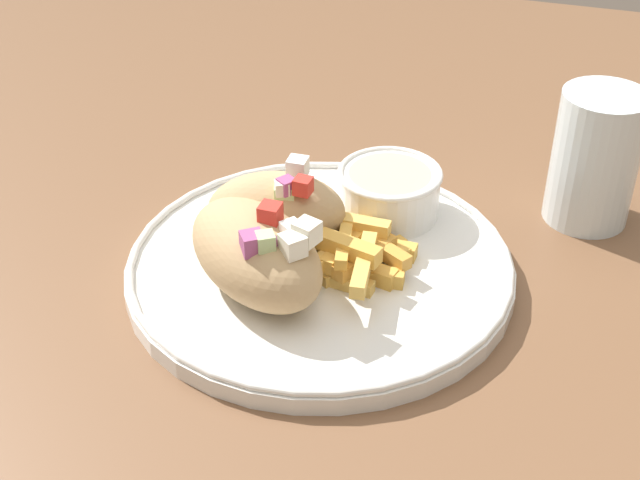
# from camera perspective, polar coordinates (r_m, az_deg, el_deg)

# --- Properties ---
(table) EXTENTS (1.23, 1.23, 0.76)m
(table) POSITION_cam_1_polar(r_m,az_deg,el_deg) (0.77, 2.49, -5.27)
(table) COLOR brown
(table) RESTS_ON ground_plane
(plate) EXTENTS (0.30, 0.30, 0.02)m
(plate) POSITION_cam_1_polar(r_m,az_deg,el_deg) (0.68, 0.00, -1.68)
(plate) COLOR white
(plate) RESTS_ON table
(pita_sandwich_near) EXTENTS (0.15, 0.14, 0.07)m
(pita_sandwich_near) POSITION_cam_1_polar(r_m,az_deg,el_deg) (0.64, -4.10, -0.82)
(pita_sandwich_near) COLOR tan
(pita_sandwich_near) RESTS_ON plate
(pita_sandwich_far) EXTENTS (0.12, 0.09, 0.07)m
(pita_sandwich_far) POSITION_cam_1_polar(r_m,az_deg,el_deg) (0.68, -2.80, 1.84)
(pita_sandwich_far) COLOR tan
(pita_sandwich_far) RESTS_ON plate
(fries_pile) EXTENTS (0.11, 0.11, 0.03)m
(fries_pile) POSITION_cam_1_polar(r_m,az_deg,el_deg) (0.67, 1.96, -0.72)
(fries_pile) COLOR #E5B251
(fries_pile) RESTS_ON plate
(sauce_ramekin) EXTENTS (0.09, 0.09, 0.04)m
(sauce_ramekin) POSITION_cam_1_polar(r_m,az_deg,el_deg) (0.73, 4.46, 3.23)
(sauce_ramekin) COLOR white
(sauce_ramekin) RESTS_ON plate
(water_glass) EXTENTS (0.07, 0.07, 0.11)m
(water_glass) POSITION_cam_1_polar(r_m,az_deg,el_deg) (0.76, 17.13, 4.68)
(water_glass) COLOR silver
(water_glass) RESTS_ON table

